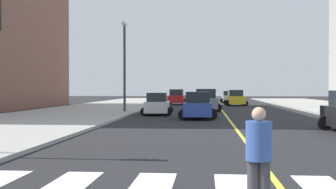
% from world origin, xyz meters
% --- Properties ---
extents(sidewalk_kerb_west, '(10.00, 120.00, 0.15)m').
position_xyz_m(sidewalk_kerb_west, '(-12.20, 20.00, 0.07)').
color(sidewalk_kerb_west, '#9E9B93').
rests_on(sidewalk_kerb_west, ground).
extents(lane_divider_paint, '(0.16, 80.00, 0.01)m').
position_xyz_m(lane_divider_paint, '(0.00, 40.00, 0.01)').
color(lane_divider_paint, yellow).
rests_on(lane_divider_paint, ground).
extents(car_blue_nearest, '(2.59, 4.14, 1.85)m').
position_xyz_m(car_blue_nearest, '(-2.07, 25.10, 0.86)').
color(car_blue_nearest, '#2D479E').
rests_on(car_blue_nearest, ground).
extents(car_silver_third, '(2.41, 3.82, 1.70)m').
position_xyz_m(car_silver_third, '(1.72, 57.96, 0.79)').
color(car_silver_third, '#B7B7BC').
rests_on(car_silver_third, ground).
extents(car_gray_fourth, '(2.90, 4.58, 2.03)m').
position_xyz_m(car_gray_fourth, '(-1.54, 35.12, 0.95)').
color(car_gray_fourth, slate).
rests_on(car_gray_fourth, ground).
extents(car_yellow_fifth, '(2.77, 4.31, 1.89)m').
position_xyz_m(car_yellow_fifth, '(2.04, 47.99, 0.88)').
color(car_yellow_fifth, gold).
rests_on(car_yellow_fifth, ground).
extents(car_red_sixth, '(2.79, 4.41, 1.95)m').
position_xyz_m(car_red_sixth, '(-5.19, 50.77, 0.91)').
color(car_red_sixth, red).
rests_on(car_red_sixth, ground).
extents(car_white_seventh, '(2.53, 3.96, 1.74)m').
position_xyz_m(car_white_seventh, '(-5.31, 29.15, 0.81)').
color(car_white_seventh, silver).
rests_on(car_white_seventh, ground).
extents(pedestrian_crossing, '(0.44, 0.44, 1.77)m').
position_xyz_m(pedestrian_crossing, '(-0.67, 2.84, 0.97)').
color(pedestrian_crossing, '#38383D').
rests_on(pedestrian_crossing, ground).
extents(street_lamp, '(0.44, 0.44, 7.53)m').
position_xyz_m(street_lamp, '(-8.26, 31.08, 4.59)').
color(street_lamp, '#38383D').
rests_on(street_lamp, sidewalk_kerb_west).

